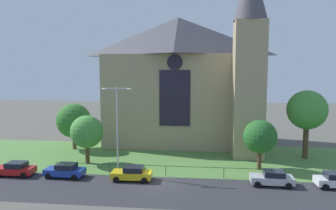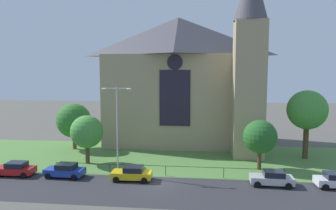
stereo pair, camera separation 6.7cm
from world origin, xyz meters
name	(u,v)px [view 2 (the right image)]	position (x,y,z in m)	size (l,w,h in m)	color
ground	(168,157)	(0.00, 10.00, 0.00)	(160.00, 160.00, 0.00)	#56544C
road_asphalt	(154,191)	(0.00, -2.00, 0.00)	(120.00, 8.00, 0.01)	#2D2D33
grass_verge	(166,161)	(0.00, 8.00, 0.00)	(120.00, 20.00, 0.01)	#517F3D
church_building	(183,79)	(1.37, 18.98, 10.27)	(23.20, 16.20, 26.00)	tan
iron_railing	(166,167)	(0.60, 2.50, 0.95)	(25.36, 0.07, 1.13)	black
tree_right_far	(307,110)	(18.18, 11.68, 6.41)	(5.14, 5.14, 9.04)	#4C3823
tree_left_near	(87,132)	(-9.72, 6.20, 3.99)	(4.08, 4.08, 6.06)	#4C3823
tree_right_near	(260,137)	(11.26, 6.06, 3.88)	(3.92, 3.92, 5.86)	#4C3823
tree_left_far	(74,121)	(-14.35, 13.15, 4.26)	(5.06, 5.06, 6.81)	brown
streetlamp_near	(117,120)	(-4.77, 2.40, 6.09)	(3.37, 0.26, 9.81)	#B2B2B7
parked_car_red	(15,169)	(-15.93, 0.75, 0.74)	(4.24, 2.11, 1.51)	#B21919
parked_car_blue	(65,170)	(-10.22, 0.83, 0.74)	(4.26, 2.14, 1.51)	#1E3899
parked_car_yellow	(132,173)	(-2.75, 0.66, 0.74)	(4.24, 2.11, 1.51)	gold
parked_car_silver	(272,178)	(11.60, 0.74, 0.74)	(4.25, 2.12, 1.51)	#B7B7BC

